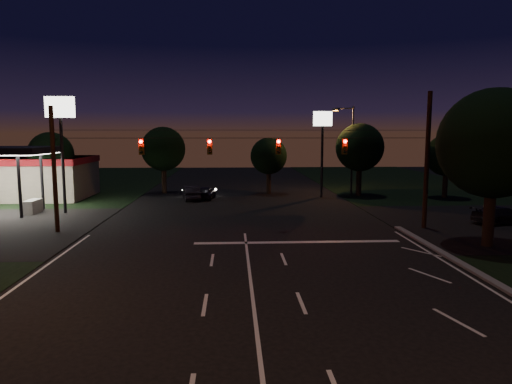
{
  "coord_description": "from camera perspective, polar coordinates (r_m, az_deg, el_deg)",
  "views": [
    {
      "loc": [
        -0.73,
        -14.29,
        6.31
      ],
      "look_at": [
        0.57,
        11.26,
        3.0
      ],
      "focal_mm": 32.0,
      "sensor_mm": 36.0,
      "label": 1
    }
  ],
  "objects": [
    {
      "name": "signal_span",
      "position": [
        29.27,
        -1.49,
        5.79
      ],
      "size": [
        24.0,
        0.4,
        1.56
      ],
      "color": "black",
      "rests_on": "ground"
    },
    {
      "name": "tree_far_e",
      "position": [
        48.15,
        22.68,
        4.19
      ],
      "size": [
        4.0,
        4.0,
        6.18
      ],
      "color": "black",
      "rests_on": "ground"
    },
    {
      "name": "tree_far_a",
      "position": [
        47.68,
        -24.19,
        4.26
      ],
      "size": [
        4.2,
        4.2,
        6.42
      ],
      "color": "black",
      "rests_on": "ground"
    },
    {
      "name": "tree_far_c",
      "position": [
        47.6,
        1.61,
        4.47
      ],
      "size": [
        3.8,
        3.8,
        5.86
      ],
      "color": "black",
      "rests_on": "ground"
    },
    {
      "name": "stop_bar",
      "position": [
        26.81,
        5.2,
        -6.26
      ],
      "size": [
        12.0,
        0.5,
        0.01
      ],
      "primitive_type": "cube",
      "color": "silver",
      "rests_on": "ground"
    },
    {
      "name": "utility_pole_right",
      "position": [
        32.55,
        20.23,
        -4.27
      ],
      "size": [
        0.3,
        0.3,
        9.0
      ],
      "primitive_type": "cylinder",
      "color": "black",
      "rests_on": "ground"
    },
    {
      "name": "pole_sign_left_near",
      "position": [
        38.64,
        -23.22,
        7.77
      ],
      "size": [
        2.2,
        0.3,
        9.1
      ],
      "color": "black",
      "rests_on": "ground"
    },
    {
      "name": "pole_sign_right",
      "position": [
        45.14,
        8.31,
        7.2
      ],
      "size": [
        1.8,
        0.3,
        8.4
      ],
      "color": "black",
      "rests_on": "ground"
    },
    {
      "name": "car_cross",
      "position": [
        36.2,
        28.36,
        -2.56
      ],
      "size": [
        4.55,
        2.58,
        1.24
      ],
      "primitive_type": "imported",
      "rotation": [
        0.0,
        0.0,
        1.78
      ],
      "color": "black",
      "rests_on": "ground"
    },
    {
      "name": "utility_pole_left",
      "position": [
        32.01,
        -23.54,
        -4.62
      ],
      "size": [
        0.28,
        0.28,
        8.0
      ],
      "primitive_type": "cylinder",
      "color": "black",
      "rests_on": "ground"
    },
    {
      "name": "tree_far_b",
      "position": [
        48.98,
        -11.47,
        5.24
      ],
      "size": [
        4.6,
        4.6,
        6.98
      ],
      "color": "black",
      "rests_on": "ground"
    },
    {
      "name": "gas_station",
      "position": [
        49.58,
        -28.15,
        1.96
      ],
      "size": [
        14.2,
        16.1,
        5.25
      ],
      "color": "gray",
      "rests_on": "ground"
    },
    {
      "name": "tree_right_near",
      "position": [
        28.31,
        27.45,
        5.27
      ],
      "size": [
        6.0,
        6.0,
        8.76
      ],
      "color": "black",
      "rests_on": "ground"
    },
    {
      "name": "tree_far_d",
      "position": [
        47.2,
        12.82,
        5.39
      ],
      "size": [
        4.8,
        4.8,
        7.3
      ],
      "color": "black",
      "rests_on": "ground"
    },
    {
      "name": "car_oncoming_b",
      "position": [
        43.84,
        -8.08,
        -0.11
      ],
      "size": [
        2.13,
        4.2,
        1.32
      ],
      "primitive_type": "imported",
      "rotation": [
        0.0,
        0.0,
        3.33
      ],
      "color": "black",
      "rests_on": "ground"
    },
    {
      "name": "ground",
      "position": [
        15.63,
        0.01,
        -16.43
      ],
      "size": [
        140.0,
        140.0,
        0.0
      ],
      "primitive_type": "plane",
      "color": "black",
      "rests_on": "ground"
    },
    {
      "name": "car_oncoming_a",
      "position": [
        44.2,
        -6.31,
        -0.08
      ],
      "size": [
        1.96,
        3.79,
        1.23
      ],
      "primitive_type": "imported",
      "rotation": [
        0.0,
        0.0,
        3.0
      ],
      "color": "black",
      "rests_on": "ground"
    },
    {
      "name": "street_light_right_far",
      "position": [
        47.82,
        11.65,
        5.94
      ],
      "size": [
        2.2,
        0.35,
        9.0
      ],
      "color": "black",
      "rests_on": "ground"
    }
  ]
}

